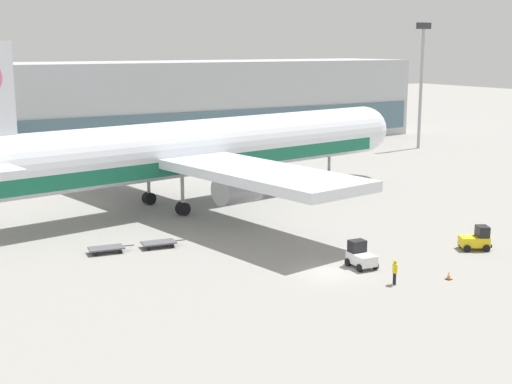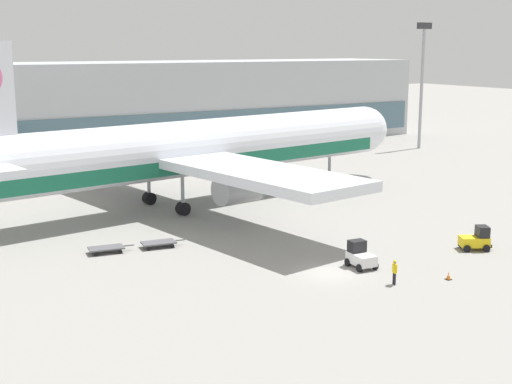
{
  "view_description": "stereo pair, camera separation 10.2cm",
  "coord_description": "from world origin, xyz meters",
  "px_view_note": "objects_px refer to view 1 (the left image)",
  "views": [
    {
      "loc": [
        -30.66,
        -40.68,
        16.55
      ],
      "look_at": [
        0.62,
        11.81,
        4.0
      ],
      "focal_mm": 50.0,
      "sensor_mm": 36.0,
      "label": 1
    },
    {
      "loc": [
        -30.57,
        -40.73,
        16.55
      ],
      "look_at": [
        0.62,
        11.81,
        4.0
      ],
      "focal_mm": 50.0,
      "sensor_mm": 36.0,
      "label": 2
    }
  ],
  "objects_px": {
    "light_mast": "(422,75)",
    "airplane_main": "(191,150)",
    "baggage_dolly_second": "(159,243)",
    "baggage_tug_foreground": "(476,239)",
    "ground_crew_near": "(395,270)",
    "baggage_tug_mid": "(360,256)",
    "traffic_cone_near": "(449,276)",
    "baggage_dolly_lead": "(106,248)"
  },
  "relations": [
    {
      "from": "baggage_tug_mid",
      "to": "baggage_dolly_lead",
      "type": "xyz_separation_m",
      "value": [
        -15.37,
        13.56,
        -0.49
      ]
    },
    {
      "from": "ground_crew_near",
      "to": "traffic_cone_near",
      "type": "xyz_separation_m",
      "value": [
        4.12,
        -1.17,
        -0.79
      ]
    },
    {
      "from": "baggage_dolly_lead",
      "to": "traffic_cone_near",
      "type": "bearing_deg",
      "value": -37.49
    },
    {
      "from": "baggage_tug_mid",
      "to": "baggage_dolly_lead",
      "type": "distance_m",
      "value": 20.5
    },
    {
      "from": "baggage_dolly_lead",
      "to": "ground_crew_near",
      "type": "distance_m",
      "value": 23.35
    },
    {
      "from": "baggage_dolly_lead",
      "to": "ground_crew_near",
      "type": "xyz_separation_m",
      "value": [
        14.87,
        -17.99,
        0.69
      ]
    },
    {
      "from": "baggage_dolly_second",
      "to": "ground_crew_near",
      "type": "height_order",
      "value": "ground_crew_near"
    },
    {
      "from": "baggage_tug_foreground",
      "to": "baggage_dolly_lead",
      "type": "relative_size",
      "value": 0.75
    },
    {
      "from": "baggage_tug_mid",
      "to": "ground_crew_near",
      "type": "bearing_deg",
      "value": 178.31
    },
    {
      "from": "baggage_tug_foreground",
      "to": "ground_crew_near",
      "type": "relative_size",
      "value": 1.55
    },
    {
      "from": "baggage_tug_mid",
      "to": "traffic_cone_near",
      "type": "distance_m",
      "value": 6.7
    },
    {
      "from": "airplane_main",
      "to": "baggage_dolly_second",
      "type": "bearing_deg",
      "value": -134.67
    },
    {
      "from": "baggage_dolly_second",
      "to": "light_mast",
      "type": "bearing_deg",
      "value": 36.41
    },
    {
      "from": "baggage_dolly_lead",
      "to": "traffic_cone_near",
      "type": "height_order",
      "value": "traffic_cone_near"
    },
    {
      "from": "baggage_tug_foreground",
      "to": "baggage_dolly_second",
      "type": "bearing_deg",
      "value": 176.06
    },
    {
      "from": "ground_crew_near",
      "to": "traffic_cone_near",
      "type": "relative_size",
      "value": 3.12
    },
    {
      "from": "traffic_cone_near",
      "to": "baggage_tug_foreground",
      "type": "bearing_deg",
      "value": 30.16
    },
    {
      "from": "light_mast",
      "to": "airplane_main",
      "type": "distance_m",
      "value": 54.83
    },
    {
      "from": "light_mast",
      "to": "baggage_dolly_lead",
      "type": "relative_size",
      "value": 5.36
    },
    {
      "from": "light_mast",
      "to": "baggage_tug_foreground",
      "type": "distance_m",
      "value": 61.41
    },
    {
      "from": "airplane_main",
      "to": "baggage_tug_foreground",
      "type": "distance_m",
      "value": 30.55
    },
    {
      "from": "airplane_main",
      "to": "traffic_cone_near",
      "type": "bearing_deg",
      "value": -89.73
    },
    {
      "from": "baggage_dolly_lead",
      "to": "airplane_main",
      "type": "bearing_deg",
      "value": 50.05
    },
    {
      "from": "baggage_dolly_second",
      "to": "traffic_cone_near",
      "type": "xyz_separation_m",
      "value": [
        14.66,
        -18.5,
        -0.11
      ]
    },
    {
      "from": "baggage_dolly_lead",
      "to": "baggage_tug_mid",
      "type": "bearing_deg",
      "value": -33.64
    },
    {
      "from": "light_mast",
      "to": "baggage_dolly_second",
      "type": "height_order",
      "value": "light_mast"
    },
    {
      "from": "airplane_main",
      "to": "ground_crew_near",
      "type": "distance_m",
      "value": 30.94
    },
    {
      "from": "airplane_main",
      "to": "ground_crew_near",
      "type": "relative_size",
      "value": 31.82
    },
    {
      "from": "baggage_tug_foreground",
      "to": "baggage_dolly_second",
      "type": "distance_m",
      "value": 26.38
    },
    {
      "from": "baggage_dolly_second",
      "to": "baggage_tug_foreground",
      "type": "bearing_deg",
      "value": -24.42
    },
    {
      "from": "light_mast",
      "to": "baggage_tug_mid",
      "type": "distance_m",
      "value": 68.17
    },
    {
      "from": "ground_crew_near",
      "to": "traffic_cone_near",
      "type": "distance_m",
      "value": 4.36
    },
    {
      "from": "light_mast",
      "to": "traffic_cone_near",
      "type": "distance_m",
      "value": 69.73
    },
    {
      "from": "baggage_tug_foreground",
      "to": "baggage_tug_mid",
      "type": "height_order",
      "value": "same"
    },
    {
      "from": "light_mast",
      "to": "baggage_tug_foreground",
      "type": "relative_size",
      "value": 7.18
    },
    {
      "from": "baggage_tug_foreground",
      "to": "baggage_tug_mid",
      "type": "distance_m",
      "value": 11.34
    },
    {
      "from": "airplane_main",
      "to": "ground_crew_near",
      "type": "bearing_deg",
      "value": -97.02
    },
    {
      "from": "baggage_tug_foreground",
      "to": "traffic_cone_near",
      "type": "bearing_deg",
      "value": -121.59
    },
    {
      "from": "baggage_tug_foreground",
      "to": "baggage_dolly_second",
      "type": "relative_size",
      "value": 0.75
    },
    {
      "from": "baggage_tug_foreground",
      "to": "baggage_dolly_lead",
      "type": "distance_m",
      "value": 30.44
    },
    {
      "from": "ground_crew_near",
      "to": "baggage_dolly_second",
      "type": "bearing_deg",
      "value": -133.8
    },
    {
      "from": "airplane_main",
      "to": "baggage_dolly_lead",
      "type": "relative_size",
      "value": 15.32
    }
  ]
}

